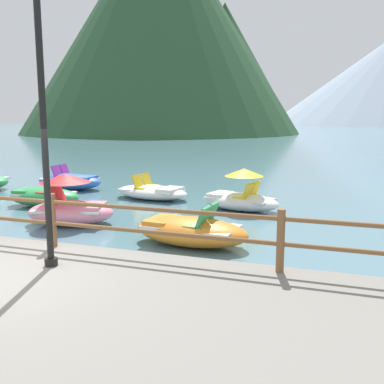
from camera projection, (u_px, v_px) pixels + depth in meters
The scene contains 10 objects.
ground_plane at pixel (296, 143), 43.82m from camera, with size 200.00×200.00×0.00m, color slate.
dock_railing at pixel (52, 215), 7.84m from camera, with size 23.92×0.12×0.95m.
lamp_post at pixel (42, 94), 6.49m from camera, with size 0.28×0.28×4.34m.
pedal_boat_1 at pixel (70, 181), 16.48m from camera, with size 2.54×1.23×0.90m.
pedal_boat_3 at pixel (70, 207), 11.17m from camera, with size 2.42×1.84×1.28m.
pedal_boat_4 at pixel (240, 197), 12.86m from camera, with size 2.56×1.68×1.21m.
pedal_boat_5 at pixel (44, 196), 13.43m from camera, with size 2.32×1.38×0.89m.
pedal_boat_6 at pixel (152, 192), 14.58m from camera, with size 2.72×1.68×0.81m.
pedal_boat_7 at pixel (191, 231), 9.38m from camera, with size 2.56×1.39×0.90m.
cliff_headland at pixel (170, 29), 68.05m from camera, with size 42.24×42.24×33.41m.
Camera 1 is at (4.82, -4.89, 2.70)m, focal length 41.95 mm.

